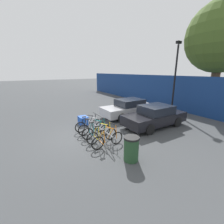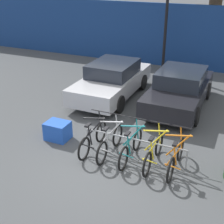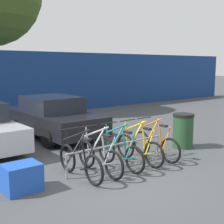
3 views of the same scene
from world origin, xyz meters
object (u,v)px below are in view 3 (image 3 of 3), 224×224
object	(u,v)px
bicycle_orange	(155,145)
cargo_crate	(22,178)
bicycle_silver	(99,157)
bike_rack	(117,147)
trash_bin	(183,131)
bicycle_yellow	(139,148)
car_black	(53,117)
bicycle_teal	(120,153)
bicycle_black	(80,162)

from	to	relation	value
bicycle_orange	cargo_crate	bearing A→B (deg)	174.39
bicycle_silver	cargo_crate	world-z (taller)	bicycle_silver
bike_rack	trash_bin	size ratio (longest dim) A/B	2.82
trash_bin	cargo_crate	xyz separation A→B (m)	(-5.10, -0.13, -0.24)
bicycle_yellow	trash_bin	size ratio (longest dim) A/B	1.66
trash_bin	cargo_crate	bearing A→B (deg)	-178.53
car_black	trash_bin	size ratio (longest dim) A/B	4.16
car_black	cargo_crate	size ratio (longest dim) A/B	6.11
bike_rack	bicycle_teal	world-z (taller)	bicycle_teal
bike_rack	bicycle_silver	bearing A→B (deg)	-167.16
bicycle_black	bicycle_silver	distance (m)	0.53
car_black	bicycle_yellow	bearing A→B (deg)	-86.18
bicycle_yellow	cargo_crate	world-z (taller)	bicycle_yellow
bicycle_silver	bicycle_yellow	xyz separation A→B (m)	(1.24, 0.00, 0.00)
bicycle_teal	cargo_crate	xyz separation A→B (m)	(-2.41, 0.13, -0.10)
bike_rack	car_black	size ratio (longest dim) A/B	0.68
bike_rack	cargo_crate	world-z (taller)	bike_rack
bicycle_yellow	bicycle_orange	bearing A→B (deg)	2.84
bicycle_teal	cargo_crate	size ratio (longest dim) A/B	2.44
bicycle_silver	trash_bin	size ratio (longest dim) A/B	1.66
bicycle_silver	bicycle_yellow	world-z (taller)	same
bicycle_silver	car_black	bearing A→B (deg)	78.70
bicycle_orange	trash_bin	distance (m)	1.50
bicycle_black	car_black	xyz separation A→B (m)	(1.50, 4.03, 0.31)
bicycle_yellow	trash_bin	world-z (taller)	bicycle_yellow
bicycle_teal	cargo_crate	world-z (taller)	bicycle_teal
bike_rack	trash_bin	distance (m)	2.65
bicycle_teal	bicycle_yellow	bearing A→B (deg)	2.28
bicycle_yellow	trash_bin	distance (m)	2.08
bicycle_teal	trash_bin	bearing A→B (deg)	7.88
trash_bin	bicycle_teal	bearing A→B (deg)	-174.41
bicycle_teal	bicycle_orange	size ratio (longest dim) A/B	1.00
bike_rack	trash_bin	world-z (taller)	trash_bin
bicycle_silver	bicycle_orange	bearing A→B (deg)	2.28
bicycle_black	bicycle_silver	bearing A→B (deg)	-3.27
bicycle_black	bicycle_teal	world-z (taller)	same
bicycle_yellow	trash_bin	bearing A→B (deg)	10.13
bicycle_black	bicycle_yellow	bearing A→B (deg)	-3.27
trash_bin	cargo_crate	world-z (taller)	trash_bin
bicycle_silver	trash_bin	distance (m)	3.32
bicycle_silver	bicycle_teal	distance (m)	0.61
car_black	bicycle_silver	bearing A→B (deg)	-103.59
car_black	cargo_crate	xyz separation A→B (m)	(-2.77, -3.90, -0.42)
cargo_crate	trash_bin	bearing A→B (deg)	1.47
bicycle_black	trash_bin	bearing A→B (deg)	0.66
car_black	trash_bin	bearing A→B (deg)	-58.28
bike_rack	bicycle_silver	xyz separation A→B (m)	(-0.65, -0.15, -0.10)
bicycle_black	bicycle_orange	bearing A→B (deg)	-3.27
bicycle_silver	bicycle_yellow	bearing A→B (deg)	2.28
bicycle_yellow	bicycle_orange	world-z (taller)	same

